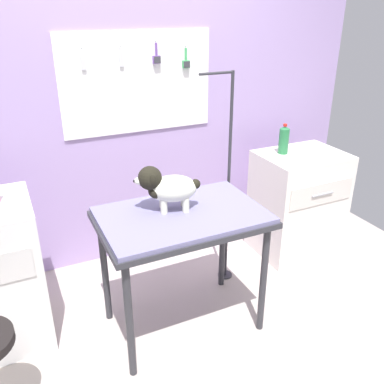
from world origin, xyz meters
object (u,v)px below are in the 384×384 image
soda_bottle (284,140)px  grooming_table (182,226)px  cabinet_right (297,203)px  grooming_arm (227,191)px  dog (167,187)px

soda_bottle → grooming_table: bearing=-154.4°
grooming_table → cabinet_right: (1.27, 0.46, -0.31)m
grooming_arm → cabinet_right: grooming_arm is taller
dog → soda_bottle: size_ratio=1.59×
grooming_table → dog: (-0.06, 0.07, 0.24)m
cabinet_right → soda_bottle: size_ratio=3.61×
soda_bottle → cabinet_right: bearing=-30.9°
grooming_table → soda_bottle: (1.13, 0.54, 0.23)m
grooming_table → soda_bottle: soda_bottle is taller
grooming_arm → soda_bottle: bearing=17.7°
dog → cabinet_right: size_ratio=0.44×
grooming_arm → soda_bottle: grooming_arm is taller
grooming_table → soda_bottle: 1.27m
grooming_table → grooming_arm: (0.51, 0.34, -0.01)m
grooming_arm → cabinet_right: 0.82m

